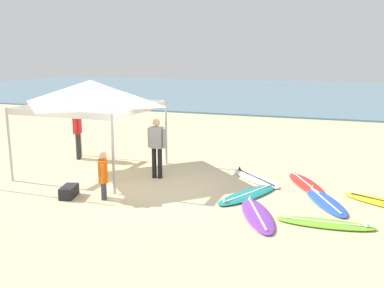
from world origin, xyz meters
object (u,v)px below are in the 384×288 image
object	(u,v)px
surfboard_lime	(325,223)
surfboard_red	(306,184)
surfboard_teal	(248,194)
person_grey	(157,144)
person_orange	(103,173)
surfboard_white	(255,178)
surfboard_purple	(257,215)
person_red	(78,130)
surfboard_blue	(325,201)
canopy_tent	(92,92)
gear_bag_near_tent	(69,191)

from	to	relation	value
surfboard_lime	surfboard_red	xyz separation A→B (m)	(-0.64, 2.69, -0.00)
surfboard_teal	surfboard_red	distance (m)	1.90
surfboard_lime	person_grey	bearing A→B (deg)	157.81
surfboard_teal	person_orange	distance (m)	3.62
surfboard_white	surfboard_purple	bearing A→B (deg)	-77.39
surfboard_lime	person_red	size ratio (longest dim) A/B	1.17
surfboard_red	person_grey	bearing A→B (deg)	-169.20
surfboard_purple	person_red	bearing A→B (deg)	155.42
surfboard_teal	surfboard_blue	bearing A→B (deg)	4.08
person_grey	person_red	world-z (taller)	same
surfboard_purple	surfboard_blue	world-z (taller)	same
canopy_tent	surfboard_purple	world-z (taller)	canopy_tent
surfboard_white	surfboard_teal	xyz separation A→B (m)	(0.13, -1.47, -0.00)
canopy_tent	surfboard_blue	size ratio (longest dim) A/B	1.60
surfboard_teal	person_red	bearing A→B (deg)	163.85
surfboard_purple	gear_bag_near_tent	distance (m)	4.65
surfboard_white	surfboard_red	world-z (taller)	same
surfboard_blue	canopy_tent	bearing A→B (deg)	175.84
surfboard_teal	person_orange	bearing A→B (deg)	-156.49
surfboard_purple	surfboard_red	bearing A→B (deg)	73.97
canopy_tent	person_grey	size ratio (longest dim) A/B	1.98
surfboard_white	surfboard_purple	xyz separation A→B (m)	(0.61, -2.74, -0.00)
surfboard_lime	surfboard_blue	distance (m)	1.40
surfboard_teal	person_grey	distance (m)	3.03
canopy_tent	person_red	bearing A→B (deg)	139.92
surfboard_purple	person_grey	world-z (taller)	person_grey
surfboard_purple	surfboard_lime	bearing A→B (deg)	0.34
person_grey	surfboard_teal	bearing A→B (deg)	-13.06
surfboard_teal	person_orange	world-z (taller)	person_orange
surfboard_purple	person_orange	bearing A→B (deg)	-177.76
surfboard_lime	person_orange	distance (m)	5.21
surfboard_blue	gear_bag_near_tent	bearing A→B (deg)	-163.69
surfboard_red	person_red	bearing A→B (deg)	177.02
surfboard_lime	surfboard_teal	distance (m)	2.28
surfboard_lime	gear_bag_near_tent	xyz separation A→B (m)	(-6.05, -0.35, 0.10)
person_red	person_orange	bearing A→B (deg)	-47.16
surfboard_red	person_red	size ratio (longest dim) A/B	1.23
surfboard_white	person_orange	bearing A→B (deg)	-137.40
person_red	surfboard_purple	bearing A→B (deg)	-24.58
surfboard_white	surfboard_purple	size ratio (longest dim) A/B	0.86
person_grey	person_red	size ratio (longest dim) A/B	1.00
surfboard_purple	surfboard_red	size ratio (longest dim) A/B	1.04
surfboard_lime	person_grey	distance (m)	5.16
surfboard_purple	surfboard_blue	size ratio (longest dim) A/B	1.04
canopy_tent	person_grey	world-z (taller)	canopy_tent
surfboard_blue	surfboard_red	bearing A→B (deg)	113.76
surfboard_blue	person_red	bearing A→B (deg)	168.25
surfboard_lime	gear_bag_near_tent	world-z (taller)	gear_bag_near_tent
surfboard_blue	gear_bag_near_tent	size ratio (longest dim) A/B	3.53
surfboard_red	surfboard_white	bearing A→B (deg)	178.26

